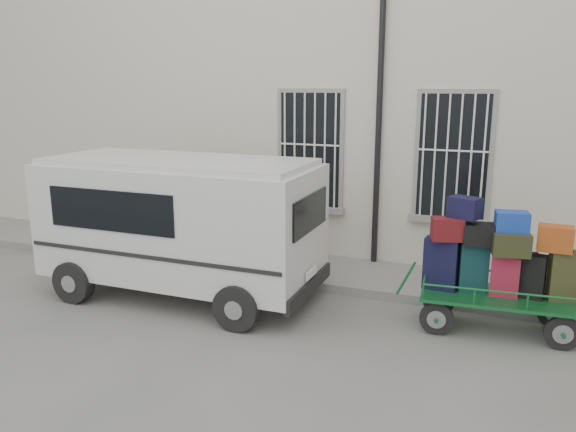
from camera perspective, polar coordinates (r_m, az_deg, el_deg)
The scene contains 5 objects.
ground at distance 8.80m, azimuth -1.96°, elevation -10.27°, with size 80.00×80.00×0.00m, color #60605B.
building at distance 13.29m, azimuth 7.68°, elevation 10.95°, with size 24.00×5.15×6.00m.
sidewalk at distance 10.69m, azimuth 2.80°, elevation -5.51°, with size 24.00×1.70×0.15m, color gray.
luggage_cart at distance 8.56m, azimuth 20.45°, elevation -4.85°, with size 2.55×1.14×1.95m.
van at distance 9.47m, azimuth -10.91°, elevation -0.25°, with size 4.67×2.14×2.34m.
Camera 1 is at (3.27, -7.37, 3.52)m, focal length 35.00 mm.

